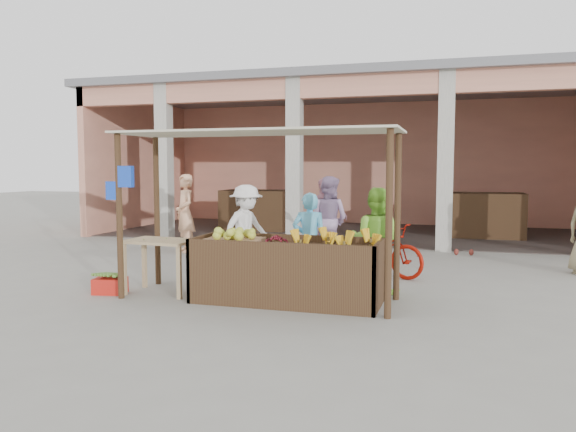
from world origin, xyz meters
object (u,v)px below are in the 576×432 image
(side_table, at_px, (161,249))
(vendor_blue, at_px, (309,237))
(motorcycle, at_px, (377,248))
(red_crate, at_px, (110,286))
(fruit_stall, at_px, (287,274))
(vendor_green, at_px, (376,237))

(side_table, height_order, vendor_blue, vendor_blue)
(vendor_blue, distance_m, motorcycle, 1.60)
(red_crate, bearing_deg, side_table, 7.70)
(fruit_stall, xyz_separation_m, side_table, (-1.97, 0.02, 0.27))
(fruit_stall, bearing_deg, vendor_green, 42.62)
(red_crate, distance_m, motorcycle, 4.44)
(side_table, xyz_separation_m, motorcycle, (2.91, 2.28, -0.19))
(side_table, bearing_deg, vendor_blue, 29.67)
(side_table, distance_m, motorcycle, 3.70)
(vendor_blue, bearing_deg, vendor_green, 174.33)
(red_crate, relative_size, motorcycle, 0.24)
(vendor_green, bearing_deg, side_table, 25.23)
(vendor_blue, relative_size, motorcycle, 0.87)
(fruit_stall, distance_m, red_crate, 2.71)
(vendor_blue, height_order, motorcycle, vendor_blue)
(fruit_stall, xyz_separation_m, motorcycle, (0.94, 2.30, 0.08))
(fruit_stall, distance_m, vendor_green, 1.55)
(fruit_stall, xyz_separation_m, vendor_green, (1.09, 1.01, 0.43))
(side_table, height_order, vendor_green, vendor_green)
(vendor_green, distance_m, motorcycle, 1.35)
(fruit_stall, height_order, motorcycle, motorcycle)
(fruit_stall, relative_size, side_table, 2.50)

